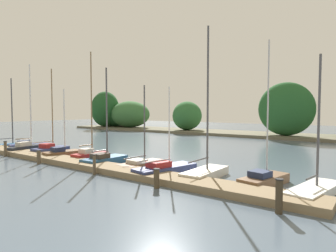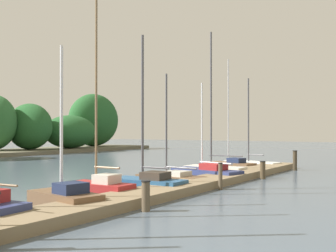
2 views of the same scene
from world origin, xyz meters
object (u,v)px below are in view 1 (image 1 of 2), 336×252
Objects in this scene: sailboat_3 at (52,149)px; sailboat_7 at (143,163)px; mooring_piling_3 at (94,164)px; sailboat_9 at (206,170)px; sailboat_0 at (12,143)px; sailboat_10 at (265,178)px; sailboat_1 at (30,144)px; sailboat_11 at (316,188)px; sailboat_2 at (30,146)px; sailboat_4 at (63,153)px; mooring_piling_2 at (39,157)px; mooring_piling_5 at (279,196)px; sailboat_6 at (106,159)px; mooring_piling_1 at (5,149)px; sailboat_8 at (167,169)px; mooring_piling_4 at (157,178)px; sailboat_5 at (91,154)px.

sailboat_3 is 1.36× the size of sailboat_7.
mooring_piling_3 is (9.42, -3.11, 0.19)m from sailboat_3.
sailboat_0 is at bearing 89.27° from sailboat_9.
sailboat_7 is at bearing 104.15° from sailboat_10.
sailboat_9 reaches higher than sailboat_1.
mooring_piling_3 is at bearing 115.78° from sailboat_11.
sailboat_2 is 1.45× the size of sailboat_4.
mooring_piling_5 is at bearing -0.08° from mooring_piling_2.
sailboat_3 is 7.45× the size of mooring_piling_2.
sailboat_9 is at bearing 107.58° from sailboat_10.
sailboat_4 is at bearing -97.65° from sailboat_0.
mooring_piling_5 is (1.69, -3.69, 0.30)m from sailboat_10.
sailboat_2 reaches higher than sailboat_6.
sailboat_7 is at bearing 15.13° from mooring_piling_1.
sailboat_9 is at bearing -76.90° from sailboat_1.
sailboat_2 is at bearing 102.51° from sailboat_8.
sailboat_0 is 6.78m from mooring_piling_1.
mooring_piling_4 is 0.75× the size of mooring_piling_5.
mooring_piling_4 is at bearing -87.08° from sailboat_1.
sailboat_7 is at bearing -73.90° from sailboat_4.
sailboat_8 is (10.04, 0.10, -0.06)m from sailboat_4.
sailboat_6 is 3.22m from mooring_piling_3.
mooring_piling_5 reaches higher than mooring_piling_2.
mooring_piling_2 is 5.69m from mooring_piling_3.
sailboat_2 reaches higher than mooring_piling_2.
sailboat_8 is 4.10× the size of mooring_piling_1.
sailboat_5 is 15.02m from mooring_piling_5.
sailboat_8 is at bearing 158.98° from mooring_piling_5.
sailboat_3 is 20.49m from sailboat_11.
mooring_piling_1 is at bearing 130.08° from sailboat_4.
mooring_piling_5 is (16.10, -0.02, 0.15)m from mooring_piling_2.
sailboat_3 reaches higher than mooring_piling_2.
mooring_piling_5 reaches higher than mooring_piling_4.
sailboat_3 is at bearing 161.73° from mooring_piling_3.
sailboat_8 is at bearing 106.09° from sailboat_9.
sailboat_4 reaches higher than sailboat_7.
mooring_piling_2 is at bearing 155.87° from sailboat_5.
mooring_piling_3 is (16.87, -3.31, 0.19)m from sailboat_0.
sailboat_3 reaches higher than sailboat_10.
sailboat_3 is 14.52m from mooring_piling_4.
sailboat_1 is 9.71m from sailboat_5.
sailboat_7 is at bearing 99.55° from sailboat_11.
sailboat_10 reaches higher than sailboat_7.
sailboat_1 is 6.99× the size of mooring_piling_2.
sailboat_1 is 0.87× the size of sailboat_2.
sailboat_4 is 0.65× the size of sailboat_9.
sailboat_10 reaches higher than sailboat_11.
sailboat_1 is 5.35× the size of mooring_piling_5.
sailboat_1 reaches higher than mooring_piling_1.
sailboat_6 is 13.03m from sailboat_11.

